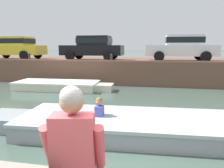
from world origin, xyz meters
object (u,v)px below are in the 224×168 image
Objects in this scene: car_leftmost_yellow at (15,47)px; mooring_bollard_west at (29,57)px; motorboat_passing at (122,125)px; car_left_inner_black at (93,47)px; mooring_bollard_mid at (111,57)px; boat_moored_west_cream at (61,86)px; person_seated_right at (74,152)px; car_centre_white at (182,47)px.

mooring_bollard_west is (1.92, -1.34, -0.61)m from car_leftmost_yellow.
motorboat_passing is 1.78× the size of car_left_inner_black.
car_left_inner_black is at bearing 110.33° from motorboat_passing.
mooring_bollard_mid is (5.31, 0.00, 0.00)m from mooring_bollard_west.
boat_moored_west_cream is 3.80m from mooring_bollard_west.
boat_moored_west_cream is 5.42× the size of person_seated_right.
boat_moored_west_cream is at bearing -34.10° from car_leftmost_yellow.
car_left_inner_black is 4.13× the size of person_seated_right.
motorboat_passing is 1.68× the size of car_leftmost_yellow.
car_leftmost_yellow is 5.75m from car_left_inner_black.
mooring_bollard_mid is at bearing 103.24° from motorboat_passing.
mooring_bollard_mid is (-4.07, -1.35, -0.61)m from car_centre_white.
car_centre_white is (2.36, 8.62, 2.02)m from motorboat_passing.
car_left_inner_black reaches higher than person_seated_right.
car_centre_white is at bearing 18.29° from mooring_bollard_mid.
person_seated_right is (4.21, -9.00, 1.11)m from boat_moored_west_cream.
motorboat_passing is at bearing -52.55° from boat_moored_west_cream.
mooring_bollard_west is at bearing -35.03° from car_leftmost_yellow.
person_seated_right is at bearing -74.86° from car_left_inner_black.
car_leftmost_yellow reaches higher than person_seated_right.
mooring_bollard_west is (-3.83, -1.34, -0.61)m from car_left_inner_black.
car_left_inner_black is 2.09m from mooring_bollard_mid.
mooring_bollard_west is 0.46× the size of person_seated_right.
mooring_bollard_mid is 0.46× the size of person_seated_right.
car_centre_white reaches higher than boat_moored_west_cream.
person_seated_right is (1.84, -10.94, -0.32)m from mooring_bollard_mid.
boat_moored_west_cream is at bearing -152.94° from car_centre_white.
motorboat_passing is 12.58m from car_leftmost_yellow.
car_leftmost_yellow is 4.38× the size of person_seated_right.
car_leftmost_yellow and car_left_inner_black have the same top height.
car_left_inner_black is (5.75, -0.00, -0.00)m from car_leftmost_yellow.
mooring_bollard_mid is (1.48, -1.34, -0.61)m from car_left_inner_black.
car_leftmost_yellow is 9.50× the size of mooring_bollard_west.
car_centre_white reaches higher than mooring_bollard_west.
car_left_inner_black is (-3.19, 8.62, 2.02)m from motorboat_passing.
car_leftmost_yellow is (-4.86, 3.29, 2.04)m from boat_moored_west_cream.
motorboat_passing is at bearing -46.01° from mooring_bollard_west.
mooring_bollard_west is at bearing -160.65° from car_left_inner_black.
car_centre_white is 9.34× the size of mooring_bollard_west.
boat_moored_west_cream is 1.24× the size of car_leftmost_yellow.
mooring_bollard_west is at bearing -171.84° from car_centre_white.
mooring_bollard_mid is at bearing 99.56° from person_seated_right.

